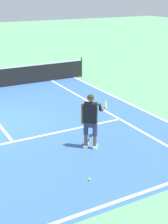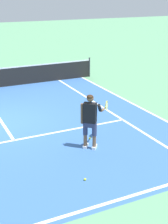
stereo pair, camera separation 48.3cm
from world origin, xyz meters
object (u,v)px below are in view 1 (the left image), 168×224
at_px(tennis_player, 91,118).
at_px(tennis_ball_near_feet, 89,179).
at_px(tennis_ball_mid_court, 85,134).
at_px(tennis_ball_by_baseline, 89,138).

relative_size(tennis_player, tennis_ball_near_feet, 25.95).
height_order(tennis_player, tennis_ball_mid_court, tennis_player).
distance_m(tennis_ball_by_baseline, tennis_ball_mid_court, 0.38).
distance_m(tennis_player, tennis_ball_near_feet, 2.08).
height_order(tennis_ball_by_baseline, tennis_ball_mid_court, same).
relative_size(tennis_ball_near_feet, tennis_ball_by_baseline, 1.00).
relative_size(tennis_ball_near_feet, tennis_ball_mid_court, 1.00).
height_order(tennis_ball_near_feet, tennis_ball_by_baseline, same).
bearing_deg(tennis_ball_by_baseline, tennis_ball_mid_court, 83.30).
bearing_deg(tennis_ball_near_feet, tennis_ball_by_baseline, 60.33).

